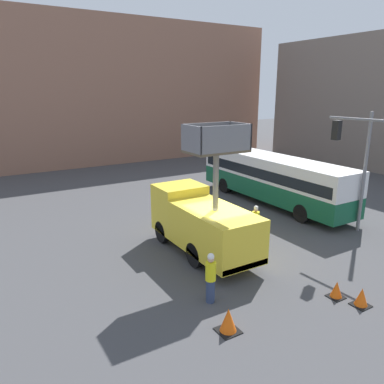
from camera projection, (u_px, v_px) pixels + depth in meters
ground_plane at (219, 258)px, 16.98m from camera, size 120.00×120.00×0.00m
building_backdrop_far at (63, 92)px, 38.44m from camera, size 44.00×10.00×14.22m
utility_truck at (202, 220)px, 17.13m from camera, size 2.49×6.27×6.05m
city_bus at (272, 176)px, 24.68m from camera, size 2.55×12.11×3.14m
traffic_light_pole at (356, 155)px, 18.66m from camera, size 3.06×2.81×6.32m
road_worker_near_truck at (211, 278)px, 13.25m from camera, size 0.38×0.38×1.90m
road_worker_directing at (255, 223)px, 18.89m from camera, size 0.38×0.38×1.79m
traffic_cone_near_truck at (362, 297)px, 13.18m from camera, size 0.59×0.59×0.68m
traffic_cone_mid_road at (336, 290)px, 13.72m from camera, size 0.56×0.56×0.63m
traffic_cone_far_side at (228, 321)px, 11.76m from camera, size 0.70×0.70×0.80m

